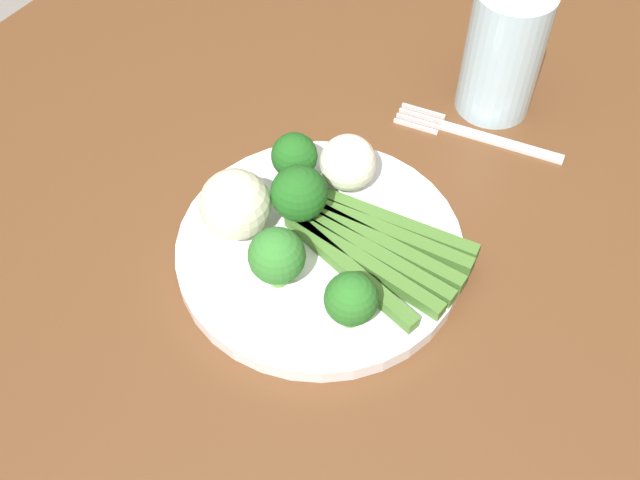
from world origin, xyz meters
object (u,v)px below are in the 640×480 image
(plate, at_px, (320,249))
(fork, at_px, (475,135))
(broccoli_front, at_px, (351,299))
(dining_table, at_px, (339,354))
(cauliflower_edge, at_px, (238,202))
(water_glass, at_px, (503,52))
(broccoli_near_center, at_px, (294,156))
(cauliflower_left, at_px, (348,163))
(broccoli_back_right, at_px, (277,256))
(broccoli_right, at_px, (299,194))
(asparagus_bundle, at_px, (378,249))

(plate, bearing_deg, fork, -13.42)
(broccoli_front, bearing_deg, dining_table, 42.13)
(dining_table, distance_m, cauliflower_edge, 0.18)
(cauliflower_edge, bearing_deg, water_glass, -21.89)
(broccoli_near_center, distance_m, broccoli_front, 0.16)
(fork, bearing_deg, dining_table, 77.20)
(cauliflower_left, bearing_deg, cauliflower_edge, 151.07)
(plate, relative_size, broccoli_back_right, 4.34)
(broccoli_back_right, bearing_deg, cauliflower_left, 4.52)
(broccoli_near_center, distance_m, broccoli_right, 0.05)
(broccoli_back_right, bearing_deg, fork, -12.59)
(asparagus_bundle, bearing_deg, cauliflower_left, 141.70)
(broccoli_front, bearing_deg, broccoli_back_right, 89.34)
(cauliflower_left, bearing_deg, dining_table, -150.45)
(plate, height_order, broccoli_near_center, broccoli_near_center)
(plate, xyz_separation_m, cauliflower_edge, (-0.02, 0.07, 0.04))
(broccoli_front, bearing_deg, cauliflower_left, 32.68)
(asparagus_bundle, xyz_separation_m, broccoli_right, (-0.01, 0.07, 0.03))
(broccoli_back_right, distance_m, fork, 0.26)
(broccoli_back_right, relative_size, cauliflower_left, 1.11)
(broccoli_near_center, bearing_deg, water_glass, -26.27)
(dining_table, distance_m, asparagus_bundle, 0.13)
(broccoli_near_center, relative_size, fork, 0.30)
(broccoli_right, bearing_deg, cauliflower_left, -10.63)
(asparagus_bundle, distance_m, broccoli_right, 0.08)
(broccoli_back_right, xyz_separation_m, broccoli_near_center, (0.10, 0.05, -0.00))
(plate, bearing_deg, broccoli_front, -129.63)
(water_glass, bearing_deg, broccoli_near_center, 153.73)
(asparagus_bundle, bearing_deg, broccoli_front, -75.73)
(plate, height_order, broccoli_back_right, broccoli_back_right)
(cauliflower_left, height_order, water_glass, water_glass)
(asparagus_bundle, relative_size, broccoli_right, 2.61)
(asparagus_bundle, bearing_deg, broccoli_right, -173.58)
(cauliflower_edge, distance_m, fork, 0.25)
(dining_table, distance_m, cauliflower_left, 0.18)
(cauliflower_left, bearing_deg, plate, -166.26)
(broccoli_front, bearing_deg, cauliflower_edge, 76.83)
(broccoli_back_right, height_order, cauliflower_left, broccoli_back_right)
(broccoli_front, relative_size, broccoli_right, 0.87)
(plate, distance_m, broccoli_near_center, 0.08)
(broccoli_right, distance_m, fork, 0.21)
(broccoli_right, height_order, cauliflower_edge, cauliflower_edge)
(plate, xyz_separation_m, fork, (0.20, -0.05, -0.01))
(water_glass, bearing_deg, broccoli_back_right, 170.70)
(plate, bearing_deg, broccoli_back_right, 170.88)
(plate, distance_m, broccoli_right, 0.05)
(broccoli_right, bearing_deg, dining_table, -118.63)
(asparagus_bundle, bearing_deg, water_glass, 93.02)
(water_glass, bearing_deg, broccoli_right, 163.75)
(dining_table, height_order, water_glass, water_glass)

